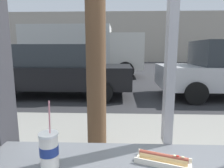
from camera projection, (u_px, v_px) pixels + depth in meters
ground_plane at (125, 82)px, 9.15m from camera, size 60.00×60.00×0.00m
sidewalk_strip at (139, 150)px, 2.83m from camera, size 16.00×2.80×0.15m
building_facade_far at (122, 37)px, 24.18m from camera, size 28.00×1.20×5.98m
soda_cup_right at (49, 150)px, 0.91m from camera, size 0.09×0.09×0.33m
hotdog_tray_near at (163, 159)px, 0.95m from camera, size 0.28×0.17×0.05m
parked_car_black at (59, 70)px, 6.38m from camera, size 4.55×1.94×1.66m
box_truck at (82, 49)px, 10.95m from camera, size 6.45×2.44×2.77m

